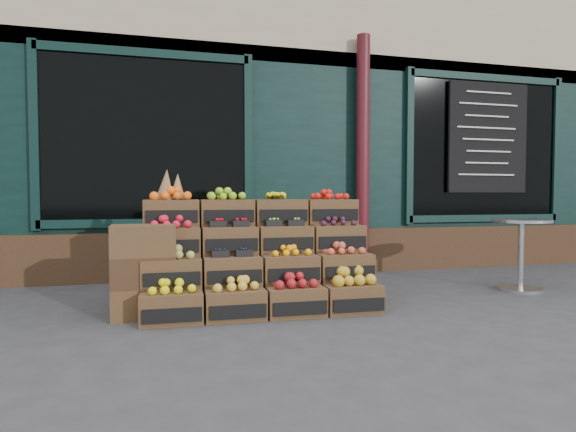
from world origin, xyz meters
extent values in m
plane|color=#373739|center=(0.00, 0.00, 0.00)|extent=(60.00, 60.00, 0.00)
cube|color=black|center=(0.00, 5.20, 2.40)|extent=(12.00, 6.00, 4.80)
cube|color=black|center=(0.00, 2.25, 1.50)|extent=(12.00, 0.12, 3.00)
cube|color=#3E2819|center=(0.00, 2.18, 0.30)|extent=(12.00, 0.18, 0.60)
cube|color=black|center=(-1.60, 2.18, 1.75)|extent=(2.40, 0.06, 2.00)
cube|color=black|center=(3.20, 2.18, 1.75)|extent=(2.40, 0.06, 2.00)
cylinder|color=#4B1118|center=(1.20, 2.05, 1.60)|extent=(0.18, 0.18, 3.20)
cube|color=black|center=(3.20, 2.10, 1.90)|extent=(1.30, 0.04, 1.60)
cube|color=#523820|center=(-1.36, 0.09, 0.13)|extent=(0.52, 0.37, 0.25)
cube|color=black|center=(-1.37, -0.10, 0.10)|extent=(0.47, 0.03, 0.11)
cube|color=yellow|center=(-1.36, 0.09, 0.30)|extent=(0.42, 0.28, 0.08)
cube|color=#523820|center=(-0.84, 0.08, 0.13)|extent=(0.52, 0.37, 0.25)
cube|color=black|center=(-0.84, -0.11, 0.10)|extent=(0.47, 0.03, 0.11)
cube|color=gold|center=(-0.84, 0.08, 0.30)|extent=(0.42, 0.28, 0.09)
cube|color=#523820|center=(-0.31, 0.06, 0.13)|extent=(0.52, 0.37, 0.25)
cube|color=black|center=(-0.31, -0.13, 0.10)|extent=(0.47, 0.03, 0.11)
cube|color=maroon|center=(-0.31, 0.06, 0.30)|extent=(0.42, 0.28, 0.10)
cube|color=#523820|center=(0.22, 0.04, 0.13)|extent=(0.52, 0.37, 0.25)
cube|color=black|center=(0.21, -0.14, 0.10)|extent=(0.47, 0.03, 0.11)
cube|color=gold|center=(0.22, 0.04, 0.31)|extent=(0.42, 0.28, 0.12)
cube|color=#523820|center=(-1.36, 0.31, 0.38)|extent=(0.52, 0.37, 0.25)
cube|color=black|center=(-1.36, 0.12, 0.36)|extent=(0.47, 0.03, 0.11)
cube|color=#A5A043|center=(-1.36, 0.31, 0.55)|extent=(0.42, 0.28, 0.09)
cube|color=#523820|center=(-0.83, 0.29, 0.38)|extent=(0.52, 0.37, 0.25)
cube|color=black|center=(-0.84, 0.10, 0.36)|extent=(0.47, 0.03, 0.11)
cube|color=#1B1B3D|center=(-0.83, 0.29, 0.52)|extent=(0.42, 0.28, 0.03)
cube|color=#523820|center=(-0.30, 0.28, 0.38)|extent=(0.52, 0.37, 0.25)
cube|color=black|center=(-0.31, 0.09, 0.36)|extent=(0.47, 0.03, 0.11)
cube|color=#FF9D0A|center=(-0.30, 0.28, 0.54)|extent=(0.42, 0.28, 0.07)
cube|color=#523820|center=(0.23, 0.26, 0.38)|extent=(0.52, 0.37, 0.25)
cube|color=black|center=(0.22, 0.07, 0.36)|extent=(0.47, 0.03, 0.11)
cube|color=#C24B33|center=(0.23, 0.26, 0.55)|extent=(0.42, 0.28, 0.08)
cube|color=#523820|center=(-1.35, 0.52, 0.64)|extent=(0.52, 0.37, 0.25)
cube|color=black|center=(-1.36, 0.34, 0.61)|extent=(0.47, 0.03, 0.11)
cube|color=red|center=(-1.35, 0.52, 0.81)|extent=(0.42, 0.28, 0.09)
cube|color=#523820|center=(-0.82, 0.51, 0.64)|extent=(0.52, 0.37, 0.25)
cube|color=black|center=(-0.83, 0.32, 0.61)|extent=(0.47, 0.03, 0.11)
cube|color=#AB0613|center=(-0.82, 0.51, 0.78)|extent=(0.42, 0.28, 0.03)
cube|color=#523820|center=(-0.29, 0.49, 0.64)|extent=(0.52, 0.37, 0.25)
cube|color=black|center=(-0.30, 0.30, 0.61)|extent=(0.47, 0.03, 0.11)
cube|color=#79B345|center=(-0.29, 0.49, 0.78)|extent=(0.42, 0.28, 0.03)
cube|color=#523820|center=(0.23, 0.47, 0.64)|extent=(0.52, 0.37, 0.25)
cube|color=black|center=(0.23, 0.29, 0.61)|extent=(0.47, 0.03, 0.11)
cube|color=#341324|center=(0.23, 0.47, 0.80)|extent=(0.42, 0.28, 0.06)
cube|color=#523820|center=(-1.34, 0.74, 0.89)|extent=(0.52, 0.37, 0.25)
cube|color=black|center=(-1.35, 0.55, 0.87)|extent=(0.47, 0.03, 0.11)
cube|color=#FF600F|center=(-1.34, 0.74, 1.06)|extent=(0.42, 0.28, 0.09)
cube|color=#523820|center=(-0.82, 0.72, 0.89)|extent=(0.52, 0.37, 0.25)
cube|color=black|center=(-0.82, 0.53, 0.87)|extent=(0.47, 0.03, 0.11)
cube|color=#83BC1F|center=(-0.82, 0.72, 1.06)|extent=(0.42, 0.28, 0.09)
cube|color=#523820|center=(-0.29, 0.71, 0.89)|extent=(0.52, 0.37, 0.25)
cube|color=black|center=(-0.29, 0.52, 0.87)|extent=(0.47, 0.03, 0.11)
cube|color=yellow|center=(-0.29, 0.71, 1.06)|extent=(0.42, 0.28, 0.08)
cube|color=#523820|center=(0.24, 0.69, 0.89)|extent=(0.52, 0.37, 0.25)
cube|color=black|center=(0.23, 0.50, 0.87)|extent=(0.47, 0.03, 0.11)
cube|color=red|center=(0.24, 0.69, 1.06)|extent=(0.42, 0.28, 0.08)
cube|color=#3E2819|center=(-0.57, 0.28, 0.13)|extent=(2.10, 0.42, 0.25)
cube|color=#3E2819|center=(-0.56, 0.50, 0.25)|extent=(2.10, 0.42, 0.51)
cube|color=#3E2819|center=(-0.55, 0.71, 0.38)|extent=(2.10, 0.42, 0.76)
cone|color=olive|center=(-1.39, 0.74, 1.16)|extent=(0.18, 0.18, 0.29)
cone|color=olive|center=(-1.29, 0.78, 1.15)|extent=(0.16, 0.16, 0.25)
cube|color=#523820|center=(-1.60, 0.34, 0.13)|extent=(0.55, 0.39, 0.27)
cube|color=#3E2819|center=(-1.60, 0.34, 0.40)|extent=(0.55, 0.39, 0.27)
cube|color=#523820|center=(-1.60, 0.34, 0.67)|extent=(0.55, 0.39, 0.27)
cylinder|color=silver|center=(2.42, 0.48, 0.02)|extent=(0.46, 0.46, 0.03)
cylinder|color=silver|center=(2.42, 0.48, 0.39)|extent=(0.06, 0.06, 0.76)
cylinder|color=silver|center=(2.42, 0.48, 0.78)|extent=(0.63, 0.63, 0.03)
imported|color=#144928|center=(-1.14, 2.98, 0.95)|extent=(0.81, 0.68, 1.90)
camera|label=1|loc=(-1.44, -4.00, 1.06)|focal=30.00mm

